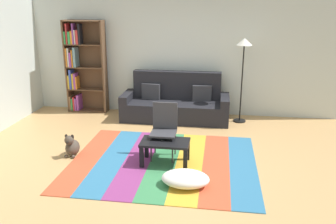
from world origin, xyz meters
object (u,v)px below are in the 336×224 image
object	(u,v)px
dog	(72,146)
standing_lamp	(244,53)
tv_remote	(164,140)
folding_chair	(164,126)
couch	(176,104)
bookshelf	(81,66)
coffee_table	(165,145)
pouf	(185,179)

from	to	relation	value
dog	standing_lamp	world-z (taller)	standing_lamp
standing_lamp	dog	bearing A→B (deg)	-142.53
tv_remote	folding_chair	world-z (taller)	folding_chair
couch	bookshelf	xyz separation A→B (m)	(-2.18, 0.29, 0.71)
folding_chair	coffee_table	bearing A→B (deg)	-42.85
couch	tv_remote	bearing A→B (deg)	-87.47
coffee_table	pouf	bearing A→B (deg)	-59.54
dog	folding_chair	world-z (taller)	folding_chair
standing_lamp	pouf	bearing A→B (deg)	-106.58
dog	tv_remote	bearing A→B (deg)	-1.57
folding_chair	dog	bearing A→B (deg)	-137.36
pouf	tv_remote	size ratio (longest dim) A/B	4.43
dog	folding_chair	distance (m)	1.57
bookshelf	standing_lamp	distance (m)	3.58
dog	tv_remote	world-z (taller)	tv_remote
couch	tv_remote	xyz separation A→B (m)	(0.10, -2.17, 0.06)
coffee_table	couch	bearing A→B (deg)	93.07
coffee_table	dog	world-z (taller)	dog
coffee_table	standing_lamp	distance (m)	2.81
couch	folding_chair	distance (m)	1.95
bookshelf	couch	bearing A→B (deg)	-7.52
couch	pouf	size ratio (longest dim) A/B	3.40
bookshelf	tv_remote	xyz separation A→B (m)	(2.28, -2.46, -0.65)
pouf	standing_lamp	size ratio (longest dim) A/B	0.38
bookshelf	standing_lamp	world-z (taller)	bookshelf
bookshelf	standing_lamp	bearing A→B (deg)	-4.10
folding_chair	couch	bearing A→B (deg)	127.21
coffee_table	standing_lamp	size ratio (longest dim) A/B	0.43
standing_lamp	folding_chair	size ratio (longest dim) A/B	1.94
pouf	couch	bearing A→B (deg)	99.96
coffee_table	dog	distance (m)	1.58
bookshelf	pouf	xyz separation A→B (m)	(2.69, -3.16, -0.93)
bookshelf	tv_remote	bearing A→B (deg)	-47.18
dog	folding_chair	size ratio (longest dim) A/B	0.44
dog	standing_lamp	xyz separation A→B (m)	(2.82, 2.16, 1.30)
couch	coffee_table	distance (m)	2.22
tv_remote	folding_chair	size ratio (longest dim) A/B	0.17
couch	bookshelf	bearing A→B (deg)	172.48
couch	coffee_table	xyz separation A→B (m)	(0.12, -2.21, -0.03)
coffee_table	pouf	distance (m)	0.78
coffee_table	folding_chair	size ratio (longest dim) A/B	0.84
coffee_table	folding_chair	distance (m)	0.36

